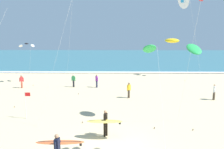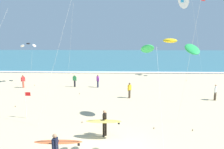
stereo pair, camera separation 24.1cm
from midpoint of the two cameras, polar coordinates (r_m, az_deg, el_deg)
ground_plane at (r=13.39m, az=-0.06°, el=-18.13°), size 160.00×160.00×0.00m
ocean_water at (r=68.29m, az=1.47°, el=4.52°), size 160.00×60.00×0.08m
shoreline_foam at (r=38.80m, az=1.20°, el=0.59°), size 160.00×1.44×0.01m
surfer_lead at (r=14.29m, az=-1.51°, el=-11.65°), size 2.28×1.06×1.71m
surfer_trailing at (r=11.76m, az=-13.14°, el=-16.83°), size 2.53×1.00×1.71m
kite_arc_golden_low at (r=10.71m, az=14.88°, el=6.82°), size 2.62×4.96×6.13m
kite_arc_charcoal_close at (r=31.95m, az=-20.04°, el=6.94°), size 2.31×2.76×5.32m
bystander_red_top at (r=29.50m, az=-21.17°, el=-1.56°), size 0.45×0.31×1.59m
bystander_purple_top at (r=27.73m, az=-3.34°, el=-1.60°), size 0.34×0.42×1.59m
bystander_yellow_top at (r=23.08m, az=4.71°, el=-3.94°), size 0.40×0.35×1.59m
bystander_white_top at (r=24.44m, az=24.75°, el=-4.05°), size 0.32×0.44×1.59m
bystander_green_top at (r=28.30m, az=-9.11°, el=-1.48°), size 0.49×0.23×1.59m
lifeguard_flag at (r=18.55m, az=-20.36°, el=-6.50°), size 0.45×0.05×2.10m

